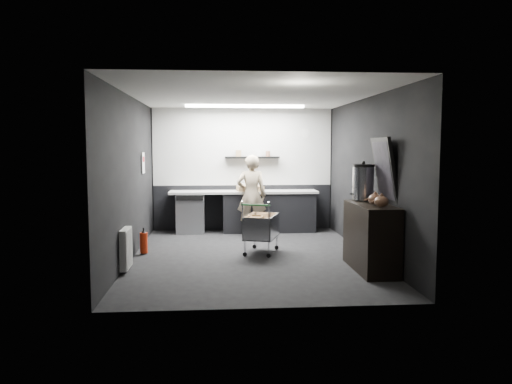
{
  "coord_description": "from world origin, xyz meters",
  "views": [
    {
      "loc": [
        -0.58,
        -8.35,
        1.88
      ],
      "look_at": [
        0.11,
        0.4,
        1.06
      ],
      "focal_mm": 35.0,
      "sensor_mm": 36.0,
      "label": 1
    }
  ],
  "objects": [
    {
      "name": "radiator",
      "position": [
        -1.94,
        -0.9,
        0.35
      ],
      "size": [
        0.1,
        0.5,
        0.6
      ],
      "primitive_type": "cube",
      "color": "silver",
      "rests_on": "wall_left"
    },
    {
      "name": "sideboard",
      "position": [
        1.74,
        -1.06,
        0.63
      ],
      "size": [
        0.57,
        1.34,
        2.01
      ],
      "color": "black",
      "rests_on": "floor"
    },
    {
      "name": "wall_right",
      "position": [
        2.0,
        0.0,
        1.35
      ],
      "size": [
        0.0,
        5.5,
        5.5
      ],
      "primitive_type": "plane",
      "rotation": [
        1.57,
        0.0,
        -1.57
      ],
      "color": "black",
      "rests_on": "floor"
    },
    {
      "name": "dado_panel",
      "position": [
        0.0,
        2.73,
        0.5
      ],
      "size": [
        3.95,
        0.02,
        1.0
      ],
      "primitive_type": "cube",
      "color": "black",
      "rests_on": "wall_back"
    },
    {
      "name": "ceiling_strip",
      "position": [
        0.0,
        1.85,
        2.67
      ],
      "size": [
        2.4,
        0.2,
        0.04
      ],
      "primitive_type": "cube",
      "color": "white",
      "rests_on": "ceiling"
    },
    {
      "name": "cardboard_box",
      "position": [
        0.14,
        2.37,
        0.96
      ],
      "size": [
        0.59,
        0.47,
        0.11
      ],
      "primitive_type": "cube",
      "rotation": [
        0.0,
        0.0,
        0.1
      ],
      "color": "#90734D",
      "rests_on": "prep_counter"
    },
    {
      "name": "wall_front",
      "position": [
        0.0,
        -2.75,
        1.35
      ],
      "size": [
        5.5,
        0.0,
        5.5
      ],
      "primitive_type": "plane",
      "rotation": [
        -1.57,
        0.0,
        0.0
      ],
      "color": "black",
      "rests_on": "floor"
    },
    {
      "name": "floating_shelf",
      "position": [
        0.2,
        2.62,
        1.62
      ],
      "size": [
        1.2,
        0.22,
        0.04
      ],
      "primitive_type": "cube",
      "color": "black",
      "rests_on": "wall_back"
    },
    {
      "name": "wall_back",
      "position": [
        0.0,
        2.75,
        1.35
      ],
      "size": [
        5.5,
        0.0,
        5.5
      ],
      "primitive_type": "plane",
      "rotation": [
        1.57,
        0.0,
        0.0
      ],
      "color": "black",
      "rests_on": "floor"
    },
    {
      "name": "white_container",
      "position": [
        0.01,
        2.37,
        0.98
      ],
      "size": [
        0.21,
        0.18,
        0.16
      ],
      "primitive_type": "cube",
      "rotation": [
        0.0,
        0.0,
        0.21
      ],
      "color": "silver",
      "rests_on": "prep_counter"
    },
    {
      "name": "person",
      "position": [
        0.14,
        1.97,
        0.84
      ],
      "size": [
        0.64,
        0.44,
        1.69
      ],
      "primitive_type": "imported",
      "rotation": [
        0.0,
        0.0,
        3.08
      ],
      "color": "beige",
      "rests_on": "floor"
    },
    {
      "name": "fire_extinguisher",
      "position": [
        -1.85,
        0.3,
        0.21
      ],
      "size": [
        0.13,
        0.13,
        0.44
      ],
      "color": "red",
      "rests_on": "floor"
    },
    {
      "name": "poster",
      "position": [
        -1.98,
        1.3,
        1.55
      ],
      "size": [
        0.02,
        0.3,
        0.4
      ],
      "primitive_type": "cube",
      "color": "silver",
      "rests_on": "wall_left"
    },
    {
      "name": "kitchen_wall_panel",
      "position": [
        0.0,
        2.73,
        1.85
      ],
      "size": [
        3.95,
        0.02,
        1.7
      ],
      "primitive_type": "cube",
      "color": "beige",
      "rests_on": "wall_back"
    },
    {
      "name": "wall_clock",
      "position": [
        1.4,
        2.72,
        2.15
      ],
      "size": [
        0.2,
        0.03,
        0.2
      ],
      "primitive_type": "cylinder",
      "rotation": [
        1.57,
        0.0,
        0.0
      ],
      "color": "silver",
      "rests_on": "wall_back"
    },
    {
      "name": "wall_left",
      "position": [
        -2.0,
        0.0,
        1.35
      ],
      "size": [
        0.0,
        5.5,
        5.5
      ],
      "primitive_type": "plane",
      "rotation": [
        1.57,
        0.0,
        1.57
      ],
      "color": "black",
      "rests_on": "floor"
    },
    {
      "name": "ceiling",
      "position": [
        0.0,
        0.0,
        2.7
      ],
      "size": [
        5.5,
        5.5,
        0.0
      ],
      "primitive_type": "plane",
      "rotation": [
        3.14,
        0.0,
        0.0
      ],
      "color": "silver",
      "rests_on": "wall_back"
    },
    {
      "name": "floor",
      "position": [
        0.0,
        0.0,
        0.0
      ],
      "size": [
        5.5,
        5.5,
        0.0
      ],
      "primitive_type": "plane",
      "color": "black",
      "rests_on": "ground"
    },
    {
      "name": "prep_counter",
      "position": [
        0.14,
        2.42,
        0.46
      ],
      "size": [
        3.2,
        0.61,
        0.9
      ],
      "color": "black",
      "rests_on": "floor"
    },
    {
      "name": "shopping_cart",
      "position": [
        0.19,
        0.24,
        0.43
      ],
      "size": [
        0.73,
        0.98,
        0.91
      ],
      "color": "silver",
      "rests_on": "floor"
    },
    {
      "name": "poster_red_band",
      "position": [
        -1.98,
        1.3,
        1.62
      ],
      "size": [
        0.02,
        0.22,
        0.1
      ],
      "primitive_type": "cube",
      "color": "red",
      "rests_on": "poster"
    },
    {
      "name": "pink_tub",
      "position": [
        0.14,
        2.42,
        1.01
      ],
      "size": [
        0.22,
        0.22,
        0.22
      ],
      "primitive_type": "cylinder",
      "color": "silver",
      "rests_on": "prep_counter"
    }
  ]
}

